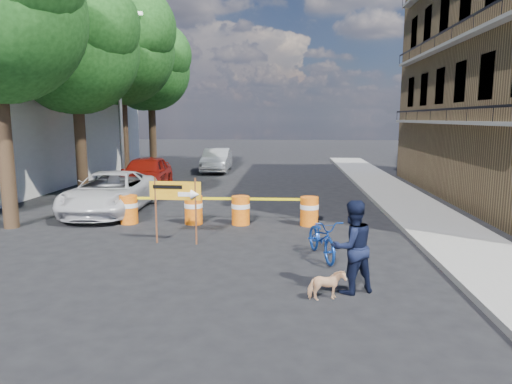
# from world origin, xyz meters

# --- Properties ---
(ground) EXTENTS (120.00, 120.00, 0.00)m
(ground) POSITION_xyz_m (0.00, 0.00, 0.00)
(ground) COLOR black
(ground) RESTS_ON ground
(sidewalk_east) EXTENTS (2.40, 40.00, 0.15)m
(sidewalk_east) POSITION_xyz_m (6.20, 6.00, 0.07)
(sidewalk_east) COLOR gray
(sidewalk_east) RESTS_ON ground
(tree_mid_a) EXTENTS (5.25, 5.00, 8.68)m
(tree_mid_a) POSITION_xyz_m (-6.74, 7.00, 6.01)
(tree_mid_a) COLOR #332316
(tree_mid_a) RESTS_ON ground
(tree_mid_b) EXTENTS (5.67, 5.40, 9.62)m
(tree_mid_b) POSITION_xyz_m (-6.73, 12.00, 6.71)
(tree_mid_b) COLOR #332316
(tree_mid_b) RESTS_ON ground
(tree_far) EXTENTS (5.04, 4.80, 8.84)m
(tree_far) POSITION_xyz_m (-6.74, 17.00, 6.22)
(tree_far) COLOR #332316
(tree_far) RESTS_ON ground
(streetlamp) EXTENTS (1.25, 0.18, 8.00)m
(streetlamp) POSITION_xyz_m (-5.93, 9.50, 4.38)
(streetlamp) COLOR gray
(streetlamp) RESTS_ON ground
(barrel_far_left) EXTENTS (0.58, 0.58, 0.90)m
(barrel_far_left) POSITION_xyz_m (-3.41, 2.81, 0.47)
(barrel_far_left) COLOR #E4500D
(barrel_far_left) RESTS_ON ground
(barrel_mid_left) EXTENTS (0.58, 0.58, 0.90)m
(barrel_mid_left) POSITION_xyz_m (-1.34, 2.89, 0.47)
(barrel_mid_left) COLOR #E4500D
(barrel_mid_left) RESTS_ON ground
(barrel_mid_right) EXTENTS (0.58, 0.58, 0.90)m
(barrel_mid_right) POSITION_xyz_m (0.15, 2.91, 0.47)
(barrel_mid_right) COLOR #E4500D
(barrel_mid_right) RESTS_ON ground
(barrel_far_right) EXTENTS (0.58, 0.58, 0.90)m
(barrel_far_right) POSITION_xyz_m (2.29, 2.93, 0.47)
(barrel_far_right) COLOR #E4500D
(barrel_far_right) RESTS_ON ground
(detour_sign) EXTENTS (1.38, 0.27, 1.78)m
(detour_sign) POSITION_xyz_m (-1.16, 0.56, 1.30)
(detour_sign) COLOR #592D19
(detour_sign) RESTS_ON ground
(pedestrian) EXTENTS (1.08, 0.98, 1.80)m
(pedestrian) POSITION_xyz_m (2.84, -2.56, 0.90)
(pedestrian) COLOR black
(pedestrian) RESTS_ON ground
(bicycle) EXTENTS (0.87, 1.11, 1.87)m
(bicycle) POSITION_xyz_m (2.44, -0.40, 0.93)
(bicycle) COLOR #133C9F
(bicycle) RESTS_ON ground
(dog) EXTENTS (0.73, 0.48, 0.57)m
(dog) POSITION_xyz_m (2.34, -3.00, 0.28)
(dog) COLOR #E9B585
(dog) RESTS_ON ground
(suv_white) EXTENTS (2.62, 5.26, 1.43)m
(suv_white) POSITION_xyz_m (-4.64, 4.47, 0.72)
(suv_white) COLOR silver
(suv_white) RESTS_ON ground
(sedan_red) EXTENTS (2.34, 4.92, 1.62)m
(sedan_red) POSITION_xyz_m (-4.80, 9.05, 0.81)
(sedan_red) COLOR #A4170D
(sedan_red) RESTS_ON ground
(sedan_silver) EXTENTS (1.68, 4.47, 1.46)m
(sedan_silver) POSITION_xyz_m (-2.80, 17.05, 0.73)
(sedan_silver) COLOR #A0A2A7
(sedan_silver) RESTS_ON ground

